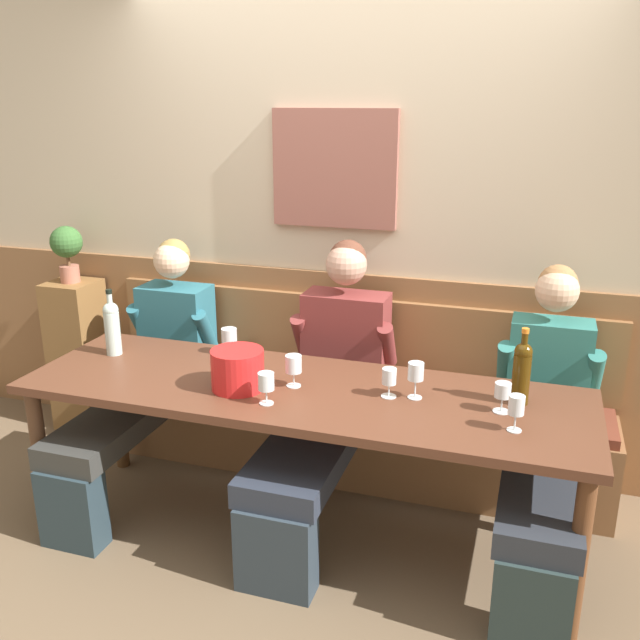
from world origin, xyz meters
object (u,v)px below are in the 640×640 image
object	(u,v)px
person_center_right_seat	(327,388)
wine_glass_mid_right	(516,406)
wine_glass_by_bottle	(266,383)
wine_bottle_green_tall	(522,371)
wine_glass_mid_left	(293,366)
dining_table	(301,404)
person_center_left_seat	(148,368)
wine_glass_right_end	(416,373)
person_left_seat	(545,423)
wine_bottle_clear_water	(112,326)
potted_plant	(67,247)
wall_bench	(342,422)
wine_glass_center_front	(389,378)
ice_bucket	(238,369)
wine_glass_center_rear	(229,336)
wine_glass_left_end	(503,392)

from	to	relation	value
person_center_right_seat	wine_glass_mid_right	distance (m)	1.03
wine_glass_by_bottle	wine_bottle_green_tall	bearing A→B (deg)	18.35
person_center_right_seat	wine_glass_mid_left	distance (m)	0.39
dining_table	person_center_left_seat	xyz separation A→B (m)	(-0.97, 0.32, -0.07)
wine_glass_right_end	person_left_seat	bearing A→B (deg)	25.57
wine_bottle_clear_water	person_left_seat	bearing A→B (deg)	5.43
wine_glass_right_end	wine_glass_by_bottle	world-z (taller)	wine_glass_right_end
dining_table	person_center_right_seat	distance (m)	0.32
wine_glass_mid_right	potted_plant	bearing A→B (deg)	162.31
wall_bench	person_center_right_seat	distance (m)	0.49
wine_glass_right_end	potted_plant	size ratio (longest dim) A/B	0.47
wine_glass_center_front	dining_table	bearing A→B (deg)	-176.70
wine_glass_center_front	ice_bucket	bearing A→B (deg)	-169.84
wine_bottle_green_tall	wine_glass_center_front	size ratio (longest dim) A/B	2.57
wine_glass_mid_left	person_left_seat	bearing A→B (deg)	15.62
person_center_left_seat	wine_glass_center_rear	distance (m)	0.56
person_left_seat	wine_bottle_clear_water	world-z (taller)	person_left_seat
person_center_right_seat	wine_glass_center_rear	xyz separation A→B (m)	(-0.49, -0.04, 0.23)
person_left_seat	wine_glass_right_end	xyz separation A→B (m)	(-0.54, -0.26, 0.27)
wine_bottle_clear_water	wine_glass_by_bottle	size ratio (longest dim) A/B	2.42
dining_table	wine_bottle_clear_water	bearing A→B (deg)	174.00
wall_bench	wine_glass_mid_left	size ratio (longest dim) A/B	19.46
wine_glass_mid_left	wine_glass_center_rear	size ratio (longest dim) A/B	1.09
wall_bench	potted_plant	world-z (taller)	potted_plant
wine_bottle_clear_water	potted_plant	distance (m)	0.93
wine_bottle_green_tall	wine_glass_by_bottle	world-z (taller)	wine_bottle_green_tall
person_center_right_seat	wine_glass_right_end	xyz separation A→B (m)	(0.47, -0.27, 0.24)
potted_plant	wine_glass_mid_left	bearing A→B (deg)	-22.55
person_center_right_seat	wine_glass_center_front	bearing A→B (deg)	-39.00
wine_glass_left_end	potted_plant	bearing A→B (deg)	165.14
dining_table	wine_glass_mid_left	xyz separation A→B (m)	(-0.04, 0.00, 0.18)
wine_bottle_clear_water	wine_glass_left_end	distance (m)	1.87
wine_glass_left_end	wine_glass_mid_right	bearing A→B (deg)	-69.14
wine_glass_center_rear	wine_glass_mid_left	bearing A→B (deg)	-32.46
wine_glass_right_end	wine_glass_left_end	xyz separation A→B (m)	(0.36, -0.03, -0.03)
wine_bottle_clear_water	wine_glass_mid_right	distance (m)	1.95
wine_glass_mid_left	ice_bucket	bearing A→B (deg)	-156.58
wine_glass_center_front	wine_glass_by_bottle	world-z (taller)	wine_glass_by_bottle
person_center_right_seat	wine_glass_center_rear	world-z (taller)	person_center_right_seat
person_center_right_seat	wine_glass_by_bottle	bearing A→B (deg)	-100.84
wine_glass_center_front	potted_plant	xyz separation A→B (m)	(-2.08, 0.67, 0.29)
wine_glass_by_bottle	potted_plant	distance (m)	1.87
person_center_right_seat	wine_glass_mid_right	xyz separation A→B (m)	(0.89, -0.46, 0.23)
wine_glass_center_rear	wall_bench	bearing A→B (deg)	38.38
wine_bottle_green_tall	wine_glass_center_front	bearing A→B (deg)	-168.80
wine_glass_center_rear	wine_glass_by_bottle	bearing A→B (deg)	-50.89
wall_bench	wine_bottle_clear_water	bearing A→B (deg)	-151.55
wine_glass_mid_right	wine_glass_by_bottle	world-z (taller)	wine_glass_mid_right
person_center_right_seat	ice_bucket	distance (m)	0.54
wall_bench	wine_glass_center_front	xyz separation A→B (m)	(0.39, -0.64, 0.56)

